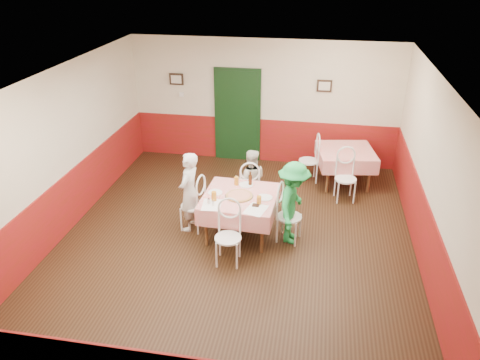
% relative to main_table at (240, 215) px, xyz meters
% --- Properties ---
extents(floor, '(7.00, 7.00, 0.00)m').
position_rel_main_table_xyz_m(floor, '(-0.03, -0.24, -0.38)').
color(floor, black).
rests_on(floor, ground).
extents(ceiling, '(7.00, 7.00, 0.00)m').
position_rel_main_table_xyz_m(ceiling, '(-0.03, -0.24, 2.42)').
color(ceiling, white).
rests_on(ceiling, back_wall).
extents(back_wall, '(6.00, 0.10, 2.80)m').
position_rel_main_table_xyz_m(back_wall, '(-0.03, 3.26, 1.02)').
color(back_wall, beige).
rests_on(back_wall, ground).
extents(front_wall, '(6.00, 0.10, 2.80)m').
position_rel_main_table_xyz_m(front_wall, '(-0.03, -3.74, 1.02)').
color(front_wall, beige).
rests_on(front_wall, ground).
extents(left_wall, '(0.10, 7.00, 2.80)m').
position_rel_main_table_xyz_m(left_wall, '(-3.03, -0.24, 1.02)').
color(left_wall, beige).
rests_on(left_wall, ground).
extents(right_wall, '(0.10, 7.00, 2.80)m').
position_rel_main_table_xyz_m(right_wall, '(2.97, -0.24, 1.02)').
color(right_wall, beige).
rests_on(right_wall, ground).
extents(wainscot_back, '(6.00, 0.03, 1.00)m').
position_rel_main_table_xyz_m(wainscot_back, '(-0.03, 3.24, 0.12)').
color(wainscot_back, maroon).
rests_on(wainscot_back, ground).
extents(wainscot_left, '(0.03, 7.00, 1.00)m').
position_rel_main_table_xyz_m(wainscot_left, '(-3.01, -0.24, 0.12)').
color(wainscot_left, maroon).
rests_on(wainscot_left, ground).
extents(wainscot_right, '(0.03, 7.00, 1.00)m').
position_rel_main_table_xyz_m(wainscot_right, '(2.96, -0.24, 0.12)').
color(wainscot_right, maroon).
rests_on(wainscot_right, ground).
extents(door, '(0.96, 0.06, 2.10)m').
position_rel_main_table_xyz_m(door, '(-0.63, 3.21, 0.68)').
color(door, black).
rests_on(door, ground).
extents(picture_left, '(0.32, 0.03, 0.26)m').
position_rel_main_table_xyz_m(picture_left, '(-2.03, 3.21, 1.48)').
color(picture_left, black).
rests_on(picture_left, back_wall).
extents(picture_right, '(0.32, 0.03, 0.26)m').
position_rel_main_table_xyz_m(picture_right, '(1.27, 3.21, 1.48)').
color(picture_right, black).
rests_on(picture_right, back_wall).
extents(thermostat, '(0.10, 0.03, 0.10)m').
position_rel_main_table_xyz_m(thermostat, '(-1.93, 3.21, 1.12)').
color(thermostat, white).
rests_on(thermostat, back_wall).
extents(main_table, '(1.27, 1.27, 0.77)m').
position_rel_main_table_xyz_m(main_table, '(0.00, 0.00, 0.00)').
color(main_table, red).
rests_on(main_table, ground).
extents(second_table, '(1.30, 1.30, 0.77)m').
position_rel_main_table_xyz_m(second_table, '(1.82, 2.34, 0.00)').
color(second_table, red).
rests_on(second_table, ground).
extents(chair_left, '(0.49, 0.49, 0.90)m').
position_rel_main_table_xyz_m(chair_left, '(-0.85, 0.04, 0.08)').
color(chair_left, white).
rests_on(chair_left, ground).
extents(chair_right, '(0.49, 0.49, 0.90)m').
position_rel_main_table_xyz_m(chair_right, '(0.85, -0.04, 0.08)').
color(chair_right, white).
rests_on(chair_right, ground).
extents(chair_far, '(0.47, 0.47, 0.90)m').
position_rel_main_table_xyz_m(chair_far, '(0.04, 0.85, 0.08)').
color(chair_far, white).
rests_on(chair_far, ground).
extents(chair_near, '(0.44, 0.44, 0.90)m').
position_rel_main_table_xyz_m(chair_near, '(-0.04, -0.85, 0.08)').
color(chair_near, white).
rests_on(chair_near, ground).
extents(chair_second_a, '(0.49, 0.49, 0.90)m').
position_rel_main_table_xyz_m(chair_second_a, '(1.07, 2.34, 0.08)').
color(chair_second_a, white).
rests_on(chair_second_a, ground).
extents(chair_second_b, '(0.49, 0.49, 0.90)m').
position_rel_main_table_xyz_m(chair_second_b, '(1.82, 1.59, 0.08)').
color(chair_second_b, white).
rests_on(chair_second_b, ground).
extents(pizza, '(0.47, 0.47, 0.03)m').
position_rel_main_table_xyz_m(pizza, '(-0.01, -0.04, 0.40)').
color(pizza, '#B74723').
rests_on(pizza, main_table).
extents(plate_left, '(0.26, 0.26, 0.01)m').
position_rel_main_table_xyz_m(plate_left, '(-0.43, 0.01, 0.39)').
color(plate_left, white).
rests_on(plate_left, main_table).
extents(plate_right, '(0.26, 0.26, 0.01)m').
position_rel_main_table_xyz_m(plate_right, '(0.42, -0.01, 0.39)').
color(plate_right, white).
rests_on(plate_right, main_table).
extents(plate_far, '(0.26, 0.26, 0.01)m').
position_rel_main_table_xyz_m(plate_far, '(0.04, 0.39, 0.39)').
color(plate_far, white).
rests_on(plate_far, main_table).
extents(glass_a, '(0.09, 0.09, 0.16)m').
position_rel_main_table_xyz_m(glass_a, '(-0.39, -0.25, 0.46)').
color(glass_a, '#BF7219').
rests_on(glass_a, main_table).
extents(glass_b, '(0.08, 0.08, 0.14)m').
position_rel_main_table_xyz_m(glass_b, '(0.35, -0.24, 0.46)').
color(glass_b, '#BF7219').
rests_on(glass_b, main_table).
extents(glass_c, '(0.08, 0.08, 0.15)m').
position_rel_main_table_xyz_m(glass_c, '(-0.13, 0.38, 0.46)').
color(glass_c, '#BF7219').
rests_on(glass_c, main_table).
extents(beer_bottle, '(0.07, 0.07, 0.23)m').
position_rel_main_table_xyz_m(beer_bottle, '(0.11, 0.41, 0.50)').
color(beer_bottle, '#381C0A').
rests_on(beer_bottle, main_table).
extents(shaker_a, '(0.04, 0.04, 0.09)m').
position_rel_main_table_xyz_m(shaker_a, '(-0.44, -0.38, 0.43)').
color(shaker_a, silver).
rests_on(shaker_a, main_table).
extents(shaker_b, '(0.04, 0.04, 0.09)m').
position_rel_main_table_xyz_m(shaker_b, '(-0.36, -0.43, 0.43)').
color(shaker_b, silver).
rests_on(shaker_b, main_table).
extents(shaker_c, '(0.04, 0.04, 0.09)m').
position_rel_main_table_xyz_m(shaker_c, '(-0.46, -0.36, 0.43)').
color(shaker_c, '#B23319').
rests_on(shaker_c, main_table).
extents(menu_left, '(0.34, 0.43, 0.00)m').
position_rel_main_table_xyz_m(menu_left, '(-0.40, -0.40, 0.39)').
color(menu_left, white).
rests_on(menu_left, main_table).
extents(menu_right, '(0.39, 0.46, 0.00)m').
position_rel_main_table_xyz_m(menu_right, '(0.33, -0.43, 0.39)').
color(menu_right, white).
rests_on(menu_right, main_table).
extents(wallet, '(0.11, 0.09, 0.02)m').
position_rel_main_table_xyz_m(wallet, '(0.31, -0.31, 0.40)').
color(wallet, black).
rests_on(wallet, main_table).
extents(diner_left, '(0.43, 0.58, 1.44)m').
position_rel_main_table_xyz_m(diner_left, '(-0.90, 0.04, 0.35)').
color(diner_left, gray).
rests_on(diner_left, ground).
extents(diner_far, '(0.66, 0.55, 1.22)m').
position_rel_main_table_xyz_m(diner_far, '(0.04, 0.90, 0.23)').
color(diner_far, gray).
rests_on(diner_far, ground).
extents(diner_right, '(0.66, 1.00, 1.45)m').
position_rel_main_table_xyz_m(diner_right, '(0.90, -0.04, 0.35)').
color(diner_right, gray).
rests_on(diner_right, ground).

